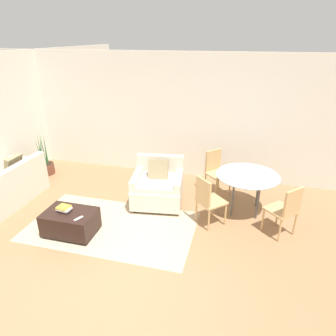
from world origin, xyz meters
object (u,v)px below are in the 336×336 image
Objects in this scene: tv_remote_primary at (79,218)px; tv_remote_secondary at (60,208)px; armchair at (158,187)px; potted_plant at (45,166)px; dining_table at (247,179)px; dining_chair_near_left at (208,198)px; dining_chair_near_right at (286,208)px; couch at (0,193)px; book_stack at (64,209)px; dining_chair_far_left at (216,169)px; ottoman at (71,222)px.

tv_remote_primary and tv_remote_secondary have the same top height.
armchair is 1.03× the size of potted_plant.
tv_remote_secondary is 0.15× the size of dining_table.
tv_remote_primary is 0.14× the size of dining_table.
dining_chair_near_right is (1.26, 0.00, 0.00)m from dining_chair_near_left.
dining_chair_near_right reaches higher than couch.
armchair is 1.79m from book_stack.
dining_chair_near_left is (4.03, -1.13, 0.33)m from potted_plant.
dining_chair_far_left is (-1.26, 1.26, 0.00)m from dining_chair_near_right.
couch is 1.68× the size of dining_table.
book_stack is 3.05m from dining_chair_far_left.
couch is 1.72m from book_stack.
armchair is at bearing 153.76° from dining_chair_near_left.
dining_chair_far_left is at bearing 36.20° from armchair.
tv_remote_primary is at bearing -130.67° from dining_chair_far_left.
armchair is 1.74m from ottoman.
tv_remote_primary is 2.99m from dining_table.
tv_remote_primary is 0.16× the size of potted_plant.
dining_chair_far_left is (0.00, 1.26, 0.00)m from dining_chair_near_left.
book_stack is at bearing 170.98° from ottoman.
dining_chair_far_left is at bearing 42.71° from book_stack.
dining_table is at bearing 4.24° from armchair.
dining_chair_near_right is (3.49, 0.81, 0.07)m from book_stack.
dining_chair_near_left reaches higher than armchair.
dining_chair_near_left is (2.24, 0.81, 0.07)m from book_stack.
dining_table is at bearing 32.06° from tv_remote_primary.
dining_chair_near_left is 1.26m from dining_chair_near_right.
dining_table reaches higher than book_stack.
ottoman is 3.51m from dining_chair_near_right.
ottoman is at bearing -130.14° from armchair.
book_stack is (-0.09, 0.01, 0.22)m from ottoman.
ottoman is at bearing -46.04° from potted_plant.
book_stack reaches higher than tv_remote_secondary.
tv_remote_secondary is (-0.47, 0.20, 0.00)m from tv_remote_primary.
couch is 2.12× the size of dining_chair_near_right.
tv_remote_primary is at bearing -23.04° from book_stack.
ottoman is 2.32m from dining_chair_near_left.
tv_remote_primary is 0.18× the size of dining_chair_far_left.
dining_chair_far_left is (1.02, 0.75, 0.17)m from armchair.
ottoman is at bearing -18.48° from tv_remote_secondary.
dining_chair_far_left is (2.24, 2.07, 0.07)m from book_stack.
potted_plant reaches higher than tv_remote_primary.
tv_remote_secondary is 0.19× the size of dining_chair_near_left.
tv_remote_primary is at bearing -15.49° from couch.
dining_chair_far_left reaches higher than tv_remote_primary.
potted_plant is at bearing 131.50° from tv_remote_secondary.
ottoman is 0.30m from tv_remote_secondary.
dining_chair_near_right is at bearing 0.00° from dining_chair_near_left.
armchair is at bearing 59.09° from tv_remote_primary.
dining_table is at bearing 27.64° from ottoman.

